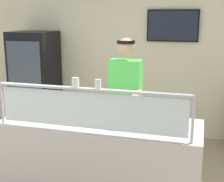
{
  "coord_description": "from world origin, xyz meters",
  "views": [
    {
      "loc": [
        2.02,
        -2.58,
        2.02
      ],
      "look_at": [
        1.14,
        0.41,
        1.27
      ],
      "focal_mm": 51.17,
      "sensor_mm": 36.0,
      "label": 1
    }
  ],
  "objects_px": {
    "parmesan_shaker": "(75,83)",
    "pepper_flake_shaker": "(98,85)",
    "pizza_server": "(114,120)",
    "drink_fridge": "(35,82)",
    "pizza_tray": "(118,122)",
    "worker_figure": "(126,100)"
  },
  "relations": [
    {
      "from": "parmesan_shaker",
      "to": "pepper_flake_shaker",
      "type": "xyz_separation_m",
      "value": [
        0.22,
        0.0,
        -0.0
      ]
    },
    {
      "from": "pizza_server",
      "to": "drink_fridge",
      "type": "relative_size",
      "value": 0.16
    },
    {
      "from": "pepper_flake_shaker",
      "to": "drink_fridge",
      "type": "relative_size",
      "value": 0.05
    },
    {
      "from": "pizza_tray",
      "to": "parmesan_shaker",
      "type": "distance_m",
      "value": 0.64
    },
    {
      "from": "pepper_flake_shaker",
      "to": "worker_figure",
      "type": "height_order",
      "value": "worker_figure"
    },
    {
      "from": "pizza_server",
      "to": "worker_figure",
      "type": "distance_m",
      "value": 0.72
    },
    {
      "from": "pizza_tray",
      "to": "drink_fridge",
      "type": "xyz_separation_m",
      "value": [
        -2.02,
        1.91,
        -0.09
      ]
    },
    {
      "from": "pizza_tray",
      "to": "pepper_flake_shaker",
      "type": "xyz_separation_m",
      "value": [
        -0.1,
        -0.33,
        0.44
      ]
    },
    {
      "from": "worker_figure",
      "to": "drink_fridge",
      "type": "xyz_separation_m",
      "value": [
        -1.92,
        1.21,
        -0.13
      ]
    },
    {
      "from": "pizza_server",
      "to": "pepper_flake_shaker",
      "type": "xyz_separation_m",
      "value": [
        -0.06,
        -0.31,
        0.42
      ]
    },
    {
      "from": "pizza_tray",
      "to": "pizza_server",
      "type": "height_order",
      "value": "pizza_server"
    },
    {
      "from": "pizza_tray",
      "to": "pizza_server",
      "type": "bearing_deg",
      "value": -154.18
    },
    {
      "from": "worker_figure",
      "to": "drink_fridge",
      "type": "height_order",
      "value": "worker_figure"
    },
    {
      "from": "pizza_tray",
      "to": "parmesan_shaker",
      "type": "height_order",
      "value": "parmesan_shaker"
    },
    {
      "from": "pizza_server",
      "to": "pepper_flake_shaker",
      "type": "bearing_deg",
      "value": -116.01
    },
    {
      "from": "pizza_server",
      "to": "worker_figure",
      "type": "height_order",
      "value": "worker_figure"
    },
    {
      "from": "parmesan_shaker",
      "to": "pizza_tray",
      "type": "bearing_deg",
      "value": 45.39
    },
    {
      "from": "drink_fridge",
      "to": "worker_figure",
      "type": "bearing_deg",
      "value": -32.15
    },
    {
      "from": "parmesan_shaker",
      "to": "pepper_flake_shaker",
      "type": "distance_m",
      "value": 0.22
    },
    {
      "from": "worker_figure",
      "to": "parmesan_shaker",
      "type": "bearing_deg",
      "value": -102.39
    },
    {
      "from": "drink_fridge",
      "to": "pepper_flake_shaker",
      "type": "bearing_deg",
      "value": -49.32
    },
    {
      "from": "pepper_flake_shaker",
      "to": "worker_figure",
      "type": "bearing_deg",
      "value": 89.59
    }
  ]
}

